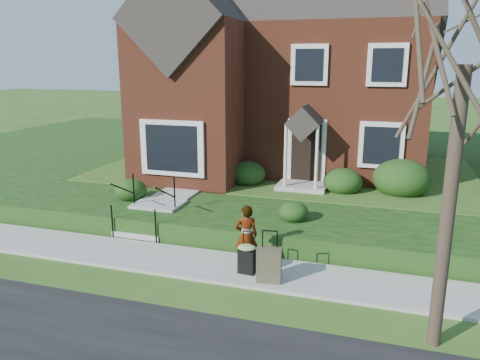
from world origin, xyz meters
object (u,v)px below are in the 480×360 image
at_px(suitcase_olive, 269,265).
at_px(tree_verge, 469,34).
at_px(front_steps, 151,214).
at_px(woman, 246,236).
at_px(suitcase_black, 247,257).

xyz_separation_m(suitcase_olive, tree_verge, (3.23, -1.27, 4.63)).
xyz_separation_m(front_steps, tree_verge, (7.26, -3.57, 4.62)).
bearing_deg(woman, front_steps, -51.23).
bearing_deg(suitcase_olive, woman, 130.24).
height_order(woman, suitcase_olive, woman).
relative_size(woman, suitcase_olive, 1.29).
relative_size(suitcase_black, suitcase_olive, 0.87).
relative_size(front_steps, suitcase_olive, 1.77).
distance_m(woman, tree_verge, 6.11).
bearing_deg(tree_verge, suitcase_black, 158.39).
relative_size(woman, tree_verge, 0.20).
xyz_separation_m(suitcase_black, suitcase_olive, (0.57, -0.24, -0.00)).
bearing_deg(woman, suitcase_black, 83.81).
height_order(suitcase_black, tree_verge, tree_verge).
bearing_deg(front_steps, tree_verge, -26.15).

